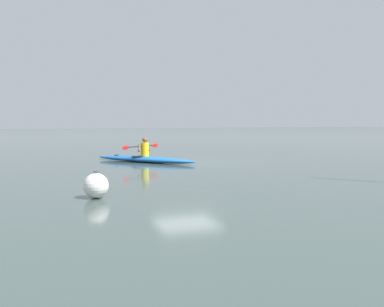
% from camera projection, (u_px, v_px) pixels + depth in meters
% --- Properties ---
extents(ground_plane, '(160.00, 160.00, 0.00)m').
position_uv_depth(ground_plane, '(187.00, 163.00, 18.27)').
color(ground_plane, '#384742').
extents(kayak, '(3.56, 4.34, 0.24)m').
position_uv_depth(kayak, '(144.00, 159.00, 18.52)').
color(kayak, '#1959A5').
rests_on(kayak, ground).
extents(kayaker, '(1.88, 1.45, 0.78)m').
position_uv_depth(kayaker, '(144.00, 148.00, 18.48)').
color(kayaker, yellow).
rests_on(kayaker, kayak).
extents(mooring_buoy_white_far, '(0.56, 0.56, 0.60)m').
position_uv_depth(mooring_buoy_white_far, '(96.00, 186.00, 9.98)').
color(mooring_buoy_white_far, silver).
rests_on(mooring_buoy_white_far, ground).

